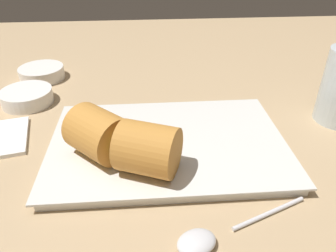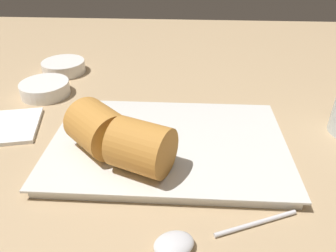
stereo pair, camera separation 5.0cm
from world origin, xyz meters
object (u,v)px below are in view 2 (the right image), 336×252
at_px(serving_plate, 168,146).
at_px(spoon, 185,242).
at_px(dipping_bowl_near, 45,88).
at_px(dipping_bowl_far, 64,66).

xyz_separation_m(serving_plate, spoon, (0.03, -0.16, -0.00)).
distance_m(dipping_bowl_near, dipping_bowl_far, 0.10).
xyz_separation_m(dipping_bowl_far, spoon, (0.26, -0.42, -0.01)).
xyz_separation_m(serving_plate, dipping_bowl_far, (-0.23, 0.26, 0.01)).
bearing_deg(spoon, dipping_bowl_near, 129.42).
distance_m(dipping_bowl_far, spoon, 0.49).
relative_size(serving_plate, dipping_bowl_far, 3.69).
relative_size(dipping_bowl_near, dipping_bowl_far, 1.00).
relative_size(dipping_bowl_near, spoon, 0.56).
bearing_deg(dipping_bowl_far, dipping_bowl_near, -90.05).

